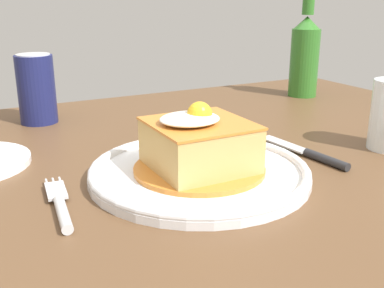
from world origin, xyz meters
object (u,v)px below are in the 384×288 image
at_px(knife, 313,155).
at_px(beer_bottle_green, 305,52).
at_px(fork, 61,206).
at_px(soda_can, 36,89).
at_px(main_plate, 199,171).

bearing_deg(knife, beer_bottle_green, 51.75).
distance_m(fork, beer_bottle_green, 0.72).
bearing_deg(beer_bottle_green, soda_can, 175.83).
xyz_separation_m(knife, soda_can, (-0.31, 0.38, 0.06)).
relative_size(fork, beer_bottle_green, 0.53).
height_order(knife, soda_can, soda_can).
xyz_separation_m(fork, knife, (0.36, 0.00, 0.00)).
bearing_deg(knife, soda_can, 128.95).
bearing_deg(main_plate, soda_can, 109.43).
height_order(main_plate, beer_bottle_green, beer_bottle_green).
relative_size(soda_can, beer_bottle_green, 0.47).
xyz_separation_m(fork, soda_can, (0.05, 0.38, 0.06)).
height_order(main_plate, knife, main_plate).
xyz_separation_m(main_plate, soda_can, (-0.13, 0.37, 0.05)).
xyz_separation_m(fork, beer_bottle_green, (0.63, 0.34, 0.09)).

